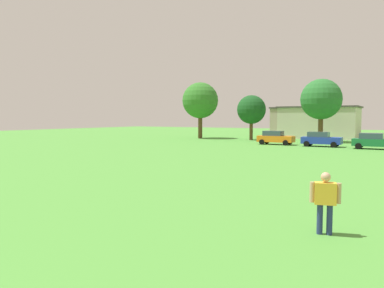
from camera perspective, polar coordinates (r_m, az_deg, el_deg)
The scene contains 10 objects.
ground_plane at distance 31.11m, azimuth 14.43°, elevation -2.14°, with size 160.00×160.00×0.00m, color #4C9338.
adult_bystander at distance 11.19m, azimuth 19.74°, elevation -7.75°, with size 0.82×0.47×1.77m.
parked_car_orange_0 at distance 46.52m, azimuth 12.63°, elevation 0.97°, with size 4.30×2.02×1.68m.
parked_car_blue_1 at distance 44.73m, azimuth 19.14°, elevation 0.72°, with size 4.30×2.02×1.68m.
parked_car_green_2 at distance 43.18m, azimuth 26.11°, elevation 0.42°, with size 4.30×2.02×1.68m.
tree_far_left at distance 59.33m, azimuth 1.27°, elevation 6.67°, with size 5.69×5.69×8.86m.
tree_center at distance 55.52m, azimuth 9.09°, elevation 5.21°, with size 4.23×4.23×6.59m.
tree_far_right at distance 53.19m, azimuth 19.20°, elevation 6.47°, with size 5.45×5.45×8.49m.
house_left at distance 62.84m, azimuth 18.96°, elevation 3.16°, with size 11.95×7.81×5.05m.
house_right at distance 63.52m, azimuth 16.28°, elevation 3.20°, with size 8.67×6.34×4.99m.
Camera 1 is at (8.51, 0.26, 3.30)m, focal length 34.79 mm.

